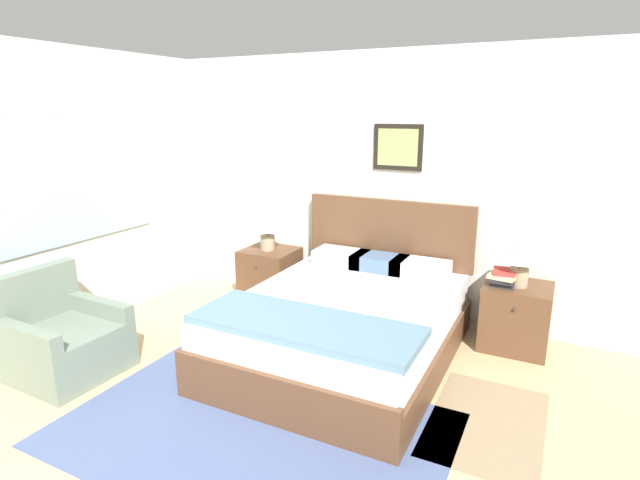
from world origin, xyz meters
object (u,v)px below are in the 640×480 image
Objects in this scene: bed at (346,322)px; table_lamp_near_window at (267,225)px; nightstand_near_window at (270,275)px; armchair at (61,340)px; table_lamp_by_door at (521,255)px; nightstand_by_door at (516,316)px.

bed reaches higher than table_lamp_near_window.
bed is 1.60m from table_lamp_near_window.
table_lamp_near_window is (-0.01, -0.02, 0.57)m from nightstand_near_window.
armchair is 1.98× the size of table_lamp_by_door.
table_lamp_near_window is at bearing 148.04° from bed.
nightstand_by_door is (1.27, 0.82, -0.02)m from bed.
table_lamp_near_window is (-1.27, 0.79, 0.55)m from bed.
nightstand_by_door is 1.41× the size of table_lamp_near_window.
nightstand_near_window is at bearing 164.03° from armchair.
bed reaches higher than nightstand_by_door.
table_lamp_near_window and table_lamp_by_door have the same top height.
nightstand_near_window is (-1.27, 0.82, -0.02)m from bed.
table_lamp_by_door is (3.17, 2.05, 0.59)m from armchair.
bed is at bearing 124.64° from armchair.
table_lamp_near_window is at bearing -107.39° from nightstand_near_window.
bed is at bearing -147.71° from table_lamp_by_door.
table_lamp_by_door is at bearing -0.49° from nightstand_near_window.
nightstand_near_window and nightstand_by_door have the same top height.
armchair is at bearing -146.82° from bed.
nightstand_near_window is at bearing 72.61° from table_lamp_near_window.
table_lamp_near_window reaches higher than armchair.
nightstand_by_door is (3.18, 2.07, 0.02)m from armchair.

